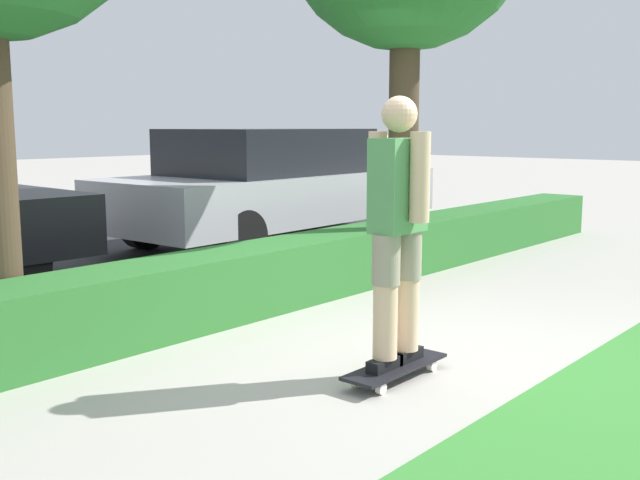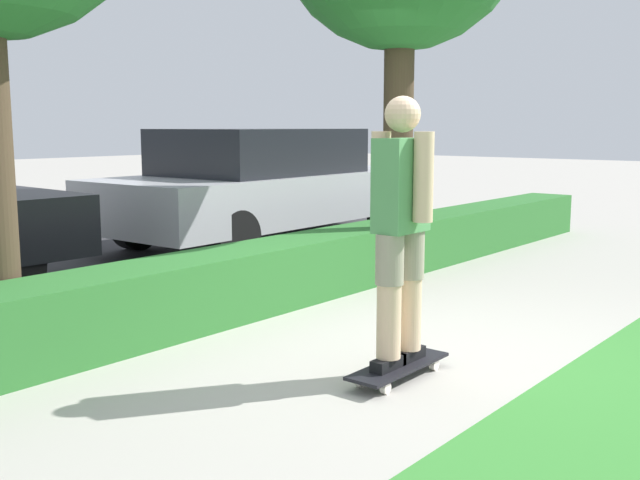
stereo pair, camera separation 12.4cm
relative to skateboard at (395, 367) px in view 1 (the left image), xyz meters
The scene contains 6 objects.
ground_plane 0.64m from the skateboard, 27.39° to the left, with size 60.00×60.00×0.00m, color #ADA89E.
street_asphalt 4.53m from the skateboard, 82.85° to the left, with size 12.78×5.00×0.01m.
hedge_row 1.98m from the skateboard, 73.41° to the left, with size 12.78×0.60×0.53m.
skateboard is the anchor object (origin of this frame).
skater_person 0.87m from the skateboard, behind, with size 0.49×0.41×1.60m.
parked_car_middle 5.54m from the skateboard, 51.64° to the left, with size 4.80×2.00×1.49m.
Camera 1 is at (-4.18, -2.78, 1.52)m, focal length 42.00 mm.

